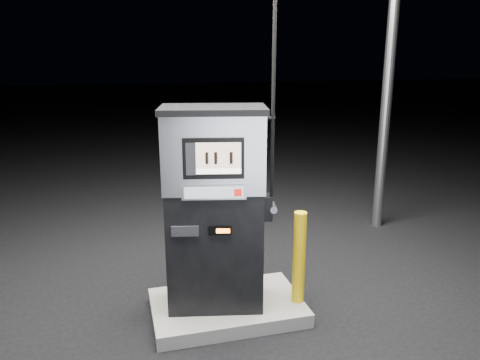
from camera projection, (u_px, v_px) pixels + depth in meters
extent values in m
plane|color=black|center=(227.00, 314.00, 5.07)|extent=(80.00, 80.00, 0.00)
cube|color=#60605B|center=(227.00, 307.00, 5.05)|extent=(1.60, 1.00, 0.15)
cylinder|color=gray|center=(388.00, 86.00, 7.09)|extent=(0.16, 0.16, 4.50)
cube|color=black|center=(215.00, 247.00, 4.85)|extent=(1.06, 0.75, 1.27)
cube|color=#AFAFB6|center=(214.00, 152.00, 4.58)|extent=(1.08, 0.77, 0.76)
cube|color=black|center=(213.00, 110.00, 4.47)|extent=(1.13, 0.82, 0.06)
cube|color=black|center=(214.00, 159.00, 4.30)|extent=(0.56, 0.15, 0.39)
cube|color=tan|center=(218.00, 156.00, 4.28)|extent=(0.41, 0.09, 0.24)
cube|color=white|center=(219.00, 171.00, 4.31)|extent=(0.41, 0.09, 0.05)
cube|color=#AFAFB6|center=(214.00, 192.00, 4.38)|extent=(0.60, 0.16, 0.14)
cube|color=#A5A7AD|center=(214.00, 193.00, 4.37)|extent=(0.55, 0.12, 0.11)
cube|color=red|center=(238.00, 193.00, 4.38)|extent=(0.07, 0.02, 0.07)
cube|color=black|center=(220.00, 230.00, 4.49)|extent=(0.22, 0.07, 0.09)
cube|color=orange|center=(223.00, 231.00, 4.48)|extent=(0.13, 0.03, 0.05)
cube|color=black|center=(185.00, 231.00, 4.47)|extent=(0.26, 0.08, 0.10)
cube|color=black|center=(267.00, 207.00, 4.76)|extent=(0.14, 0.20, 0.25)
cylinder|color=gray|center=(273.00, 207.00, 4.76)|extent=(0.12, 0.23, 0.07)
cylinder|color=black|center=(274.00, 33.00, 4.27)|extent=(0.04, 0.04, 3.14)
cylinder|color=#E4B80C|center=(173.00, 264.00, 4.83)|extent=(0.13, 0.13, 0.94)
cylinder|color=#E4B80C|center=(299.00, 258.00, 4.91)|extent=(0.16, 0.16, 1.00)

